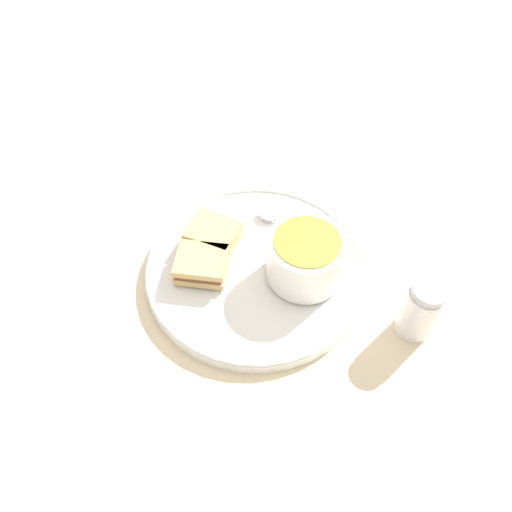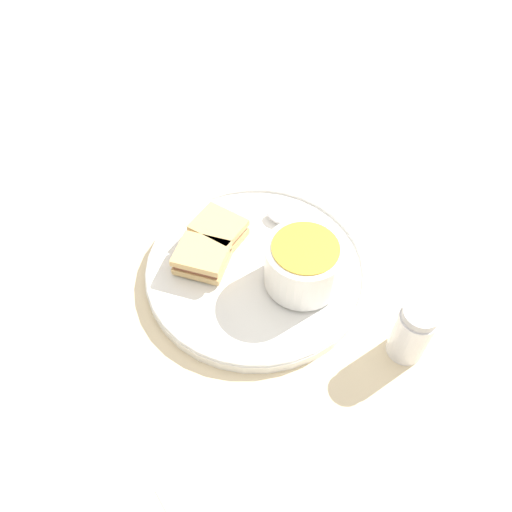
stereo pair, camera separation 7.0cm
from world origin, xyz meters
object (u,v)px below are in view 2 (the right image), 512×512
object	(u,v)px
soup_bowl	(304,264)
salt_shaker	(412,332)
sandwich_half_far	(202,258)
sandwich_half_near	(219,230)
spoon	(282,220)

from	to	relation	value
soup_bowl	salt_shaker	size ratio (longest dim) A/B	1.16
soup_bowl	sandwich_half_far	distance (m)	0.15
soup_bowl	sandwich_half_near	distance (m)	0.15
sandwich_half_near	sandwich_half_far	size ratio (longest dim) A/B	0.93
spoon	salt_shaker	world-z (taller)	salt_shaker
sandwich_half_near	spoon	bearing A→B (deg)	158.27
spoon	sandwich_half_far	distance (m)	0.14
soup_bowl	spoon	world-z (taller)	soup_bowl
salt_shaker	soup_bowl	bearing A→B (deg)	-76.32
spoon	sandwich_half_near	distance (m)	0.10
sandwich_half_near	sandwich_half_far	xyz separation A→B (m)	(0.05, 0.03, 0.00)
soup_bowl	salt_shaker	xyz separation A→B (m)	(-0.04, 0.16, -0.01)
sandwich_half_near	salt_shaker	xyz separation A→B (m)	(-0.08, 0.30, 0.01)
soup_bowl	sandwich_half_far	world-z (taller)	soup_bowl
sandwich_half_far	soup_bowl	bearing A→B (deg)	129.85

